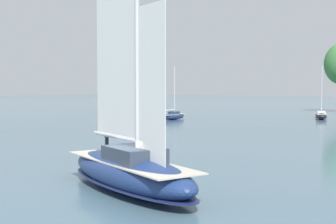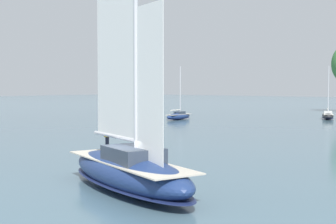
% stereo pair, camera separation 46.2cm
% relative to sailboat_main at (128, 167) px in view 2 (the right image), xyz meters
% --- Properties ---
extents(ground_plane, '(400.00, 400.00, 0.00)m').
position_rel_sailboat_main_xyz_m(ground_plane, '(-0.02, 0.00, -1.14)').
color(ground_plane, slate).
extents(sailboat_main, '(10.93, 6.09, 14.48)m').
position_rel_sailboat_main_xyz_m(sailboat_main, '(0.00, 0.00, 0.00)').
color(sailboat_main, navy).
rests_on(sailboat_main, ground).
extents(sailboat_moored_near_marina, '(3.91, 6.03, 8.10)m').
position_rel_sailboat_main_xyz_m(sailboat_moored_near_marina, '(-10.91, 54.26, -0.58)').
color(sailboat_moored_near_marina, '#232328').
rests_on(sailboat_moored_near_marina, ground).
extents(sailboat_moored_far_slip, '(2.12, 5.91, 7.99)m').
position_rel_sailboat_main_xyz_m(sailboat_moored_far_slip, '(-27.76, 38.94, -0.59)').
color(sailboat_moored_far_slip, navy).
rests_on(sailboat_moored_far_slip, ground).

